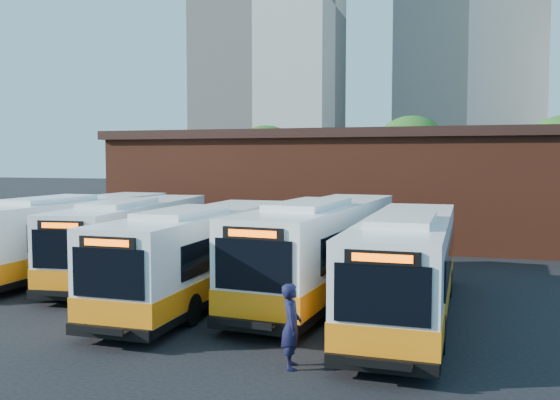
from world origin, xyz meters
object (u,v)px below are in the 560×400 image
(transit_worker, at_px, (291,326))
(bus_midwest, at_px, (202,257))
(bus_east, at_px, (407,269))
(bus_farwest, at_px, (73,237))
(bus_mideast, at_px, (323,251))
(bus_west, at_px, (135,240))

(transit_worker, bearing_deg, bus_midwest, 25.13)
(bus_midwest, relative_size, bus_east, 0.99)
(bus_farwest, distance_m, bus_east, 14.67)
(bus_midwest, xyz_separation_m, transit_worker, (4.75, -5.67, -0.47))
(bus_mideast, distance_m, transit_worker, 7.54)
(bus_midwest, distance_m, bus_east, 6.96)
(bus_west, relative_size, transit_worker, 6.02)
(bus_west, distance_m, bus_midwest, 5.29)
(bus_farwest, relative_size, transit_worker, 6.15)
(bus_west, height_order, bus_midwest, bus_midwest)
(bus_mideast, height_order, transit_worker, bus_mideast)
(bus_farwest, height_order, bus_west, bus_farwest)
(bus_mideast, bearing_deg, transit_worker, -77.93)
(bus_east, height_order, transit_worker, bus_east)
(bus_farwest, xyz_separation_m, bus_west, (2.97, 0.00, -0.04))
(bus_mideast, relative_size, transit_worker, 6.46)
(bus_west, height_order, transit_worker, bus_west)
(bus_farwest, xyz_separation_m, bus_east, (14.26, -3.45, -0.02))
(bus_midwest, bearing_deg, transit_worker, -49.55)
(bus_mideast, xyz_separation_m, transit_worker, (0.91, -7.46, -0.57))
(bus_farwest, height_order, bus_midwest, bus_farwest)
(bus_midwest, relative_size, bus_mideast, 0.93)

